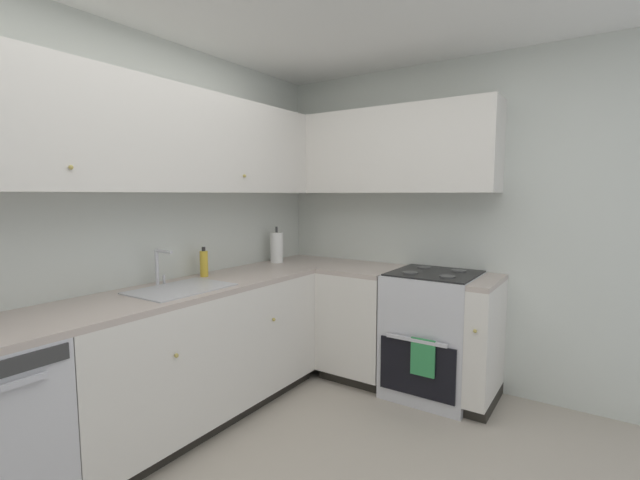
# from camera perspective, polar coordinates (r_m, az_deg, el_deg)

# --- Properties ---
(wall_back) EXTENTS (4.06, 0.05, 2.53)m
(wall_back) POSITION_cam_1_polar(r_m,az_deg,el_deg) (2.95, -26.78, 0.62)
(wall_back) COLOR silver
(wall_back) RESTS_ON ground_plane
(wall_right) EXTENTS (0.05, 3.18, 2.53)m
(wall_right) POSITION_cam_1_polar(r_m,az_deg,el_deg) (3.60, 17.58, 1.84)
(wall_right) COLOR silver
(wall_right) RESTS_ON ground_plane
(lower_cabinets_back) EXTENTS (1.87, 0.62, 0.88)m
(lower_cabinets_back) POSITION_cam_1_polar(r_m,az_deg,el_deg) (3.11, -15.61, -14.16)
(lower_cabinets_back) COLOR silver
(lower_cabinets_back) RESTS_ON ground_plane
(countertop_back) EXTENTS (3.07, 0.60, 0.03)m
(countertop_back) POSITION_cam_1_polar(r_m,az_deg,el_deg) (2.98, -15.85, -5.96)
(countertop_back) COLOR #B7A89E
(countertop_back) RESTS_ON lower_cabinets_back
(lower_cabinets_right) EXTENTS (0.62, 1.32, 0.88)m
(lower_cabinets_right) POSITION_cam_1_polar(r_m,az_deg,el_deg) (3.61, 8.58, -11.19)
(lower_cabinets_right) COLOR silver
(lower_cabinets_right) RESTS_ON ground_plane
(countertop_right) EXTENTS (0.60, 1.32, 0.03)m
(countertop_right) POSITION_cam_1_polar(r_m,az_deg,el_deg) (3.50, 8.67, -4.06)
(countertop_right) COLOR #B7A89E
(countertop_right) RESTS_ON lower_cabinets_right
(oven_range) EXTENTS (0.68, 0.62, 1.07)m
(oven_range) POSITION_cam_1_polar(r_m,az_deg,el_deg) (3.48, 14.49, -11.59)
(oven_range) COLOR silver
(oven_range) RESTS_ON ground_plane
(upper_cabinets_back) EXTENTS (2.75, 0.34, 0.66)m
(upper_cabinets_back) POSITION_cam_1_polar(r_m,az_deg,el_deg) (2.95, -20.61, 12.23)
(upper_cabinets_back) COLOR silver
(upper_cabinets_right) EXTENTS (0.32, 1.86, 0.66)m
(upper_cabinets_right) POSITION_cam_1_polar(r_m,az_deg,el_deg) (3.65, 7.65, 11.28)
(upper_cabinets_right) COLOR silver
(sink) EXTENTS (0.59, 0.40, 0.10)m
(sink) POSITION_cam_1_polar(r_m,az_deg,el_deg) (2.88, -17.60, -6.91)
(sink) COLOR #B7B7BC
(sink) RESTS_ON countertop_back
(faucet) EXTENTS (0.07, 0.16, 0.24)m
(faucet) POSITION_cam_1_polar(r_m,az_deg,el_deg) (3.01, -20.14, -2.94)
(faucet) COLOR silver
(faucet) RESTS_ON countertop_back
(soap_bottle) EXTENTS (0.06, 0.06, 0.21)m
(soap_bottle) POSITION_cam_1_polar(r_m,az_deg,el_deg) (3.25, -14.85, -2.95)
(soap_bottle) COLOR gold
(soap_bottle) RESTS_ON countertop_back
(paper_towel_roll) EXTENTS (0.11, 0.11, 0.32)m
(paper_towel_roll) POSITION_cam_1_polar(r_m,az_deg,el_deg) (3.80, -5.64, -0.96)
(paper_towel_roll) COLOR white
(paper_towel_roll) RESTS_ON countertop_back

